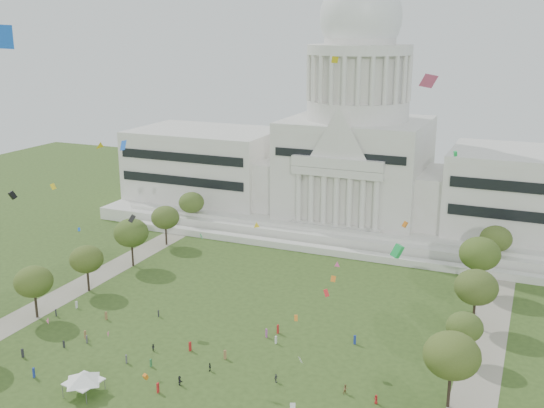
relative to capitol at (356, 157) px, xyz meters
name	(u,v)px	position (x,y,z in m)	size (l,w,h in m)	color
ground	(170,403)	(0.00, -113.59, -22.30)	(400.00, 400.00, 0.00)	#334A1C
capitol	(356,157)	(0.00, 0.00, 0.00)	(160.00, 64.50, 91.30)	silver
path_left	(66,294)	(-48.00, -83.59, -22.28)	(8.00, 160.00, 0.04)	gray
path_right	(479,375)	(48.00, -83.59, -22.28)	(8.00, 160.00, 0.04)	gray
row_tree_l_2	(34,282)	(-45.04, -96.29, -13.79)	(8.42, 8.42, 11.97)	black
row_tree_r_2	(452,355)	(44.17, -96.15, -12.64)	(9.55, 9.55, 13.58)	black
row_tree_l_3	(86,259)	(-44.09, -79.67, -14.09)	(8.12, 8.12, 11.55)	black
row_tree_r_3	(465,327)	(44.40, -79.10, -15.21)	(7.01, 7.01, 9.98)	black
row_tree_l_4	(131,233)	(-44.08, -61.17, -12.90)	(9.29, 9.29, 13.21)	black
row_tree_r_4	(476,287)	(44.76, -63.55, -13.01)	(9.19, 9.19, 13.06)	black
row_tree_l_5	(165,218)	(-45.22, -42.58, -13.88)	(8.33, 8.33, 11.85)	black
row_tree_r_5	(480,254)	(43.49, -43.40, -12.37)	(9.82, 9.82, 13.96)	black
row_tree_l_6	(191,203)	(-46.87, -24.45, -14.02)	(8.19, 8.19, 11.64)	black
row_tree_r_6	(496,239)	(45.96, -25.46, -13.79)	(8.42, 8.42, 11.97)	black
event_tent	(83,377)	(-15.29, -117.02, -19.00)	(8.54, 8.54, 4.24)	#4C4C4C
person_0	(376,399)	(32.72, -100.01, -21.46)	(0.82, 0.53, 1.67)	#B21E1E
person_2	(346,389)	(27.03, -99.11, -21.39)	(0.88, 0.54, 1.80)	olive
person_4	(210,367)	(1.39, -101.61, -21.48)	(0.96, 0.52, 1.64)	#26262B
person_5	(180,381)	(-1.26, -108.08, -21.39)	(1.67, 0.66, 1.80)	#26262B
person_8	(153,347)	(-12.70, -99.17, -21.55)	(0.72, 0.45, 1.49)	#26262B
person_10	(276,378)	(14.32, -100.44, -21.45)	(1.00, 0.54, 1.70)	#4C4C51
distant_crowd	(163,351)	(-10.01, -99.98, -21.41)	(65.58, 39.83, 1.94)	#26262B
kite_swarm	(204,241)	(3.66, -106.59, 5.34)	(86.41, 97.29, 64.84)	green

